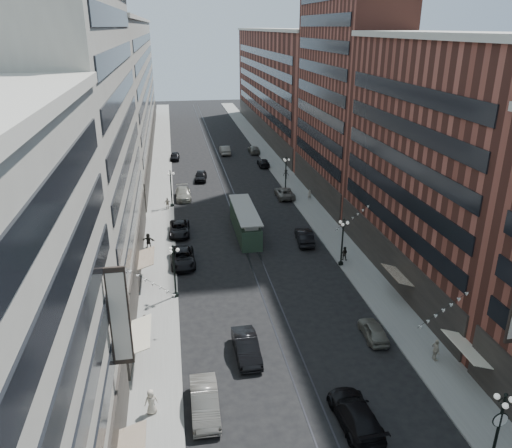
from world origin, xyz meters
TOP-DOWN VIEW (x-y plane):
  - ground at (0.00, 60.00)m, footprint 220.00×220.00m
  - sidewalk_west at (-11.00, 70.00)m, footprint 4.00×180.00m
  - sidewalk_east at (11.00, 70.00)m, footprint 4.00×180.00m
  - rail_west at (-0.70, 70.00)m, footprint 0.12×180.00m
  - rail_east at (0.70, 70.00)m, footprint 0.12×180.00m
  - building_west_mid at (-17.00, 33.00)m, footprint 8.00×36.00m
  - building_west_far at (-17.00, 96.00)m, footprint 8.00×90.00m
  - building_east_mid at (17.00, 28.00)m, footprint 8.00×30.00m
  - building_east_tower at (17.00, 56.00)m, footprint 8.00×26.00m
  - building_east_far at (17.00, 105.00)m, footprint 8.00×72.00m
  - lamppost_sw_far at (-9.20, 28.00)m, footprint 1.03×1.14m
  - lamppost_sw_mid at (-9.20, 55.00)m, footprint 1.03×1.14m
  - lamppost_se_near at (9.20, 4.00)m, footprint 1.08×1.14m
  - lamppost_se_far at (9.20, 32.00)m, footprint 1.03×1.14m
  - lamppost_se_mid at (9.20, 60.00)m, footprint 1.03×1.14m
  - streetcar at (0.00, 43.13)m, footprint 2.70×12.20m
  - car_1 at (-7.53, 11.66)m, footprint 1.91×5.39m
  - car_2 at (-8.27, 35.38)m, footprint 2.81×5.91m
  - car_4 at (7.44, 18.19)m, footprint 1.89×4.31m
  - car_5 at (-3.72, 17.47)m, footprint 1.94×5.30m
  - car_6 at (2.38, 8.84)m, footprint 2.69×6.04m
  - pedestrian_1 at (-11.15, 12.06)m, footprint 1.01×0.69m
  - pedestrian_2 at (-11.83, 21.80)m, footprint 1.01×0.73m
  - pedestrian_4 at (11.02, 14.21)m, footprint 0.52×1.11m
  - car_7 at (-8.40, 44.26)m, footprint 2.78×5.67m
  - car_8 at (-7.44, 58.65)m, footprint 2.39×5.71m
  - car_9 at (-8.28, 83.42)m, footprint 2.05×4.54m
  - car_10 at (6.80, 38.86)m, footprint 2.36×5.38m
  - car_11 at (8.25, 56.59)m, footprint 2.74×5.66m
  - car_12 at (8.40, 75.59)m, footprint 2.12×4.96m
  - car_13 at (-4.09, 68.05)m, footprint 2.57×5.09m
  - car_14 at (2.20, 86.62)m, footprint 1.89×5.41m
  - pedestrian_5 at (-12.20, 40.41)m, footprint 1.75×0.90m
  - pedestrian_6 at (-9.84, 53.93)m, footprint 1.04×0.57m
  - pedestrian_7 at (9.93, 33.12)m, footprint 0.91×0.75m
  - pedestrian_8 at (11.68, 54.37)m, footprint 0.61×0.42m
  - pedestrian_9 at (10.70, 66.21)m, footprint 1.06×0.45m
  - car_extra_0 at (8.40, 86.58)m, footprint 2.15×5.26m

SIDE VIEW (x-z plane):
  - ground at x=0.00m, z-range 0.00..0.00m
  - rail_west at x=-0.70m, z-range 0.00..0.02m
  - rail_east at x=0.70m, z-range 0.00..0.02m
  - sidewalk_west at x=-11.00m, z-range 0.00..0.15m
  - sidewalk_east at x=11.00m, z-range 0.00..0.15m
  - car_12 at x=8.40m, z-range 0.00..1.43m
  - car_4 at x=7.44m, z-range 0.00..1.44m
  - car_9 at x=-8.28m, z-range 0.00..1.51m
  - car_extra_0 at x=8.40m, z-range 0.00..1.52m
  - car_7 at x=-8.40m, z-range 0.00..1.55m
  - car_11 at x=8.25m, z-range 0.00..1.55m
  - car_2 at x=-8.27m, z-range 0.00..1.63m
  - car_8 at x=-7.44m, z-range 0.00..1.65m
  - car_13 at x=-4.09m, z-range 0.00..1.66m
  - car_10 at x=6.80m, z-range 0.00..1.72m
  - car_6 at x=2.38m, z-range 0.00..1.72m
  - car_5 at x=-3.72m, z-range 0.00..1.73m
  - car_1 at x=-7.53m, z-range 0.00..1.77m
  - car_14 at x=2.20m, z-range 0.00..1.78m
  - pedestrian_7 at x=9.93m, z-range 0.15..1.78m
  - pedestrian_8 at x=11.68m, z-range 0.15..1.78m
  - pedestrian_9 at x=10.70m, z-range 0.15..1.79m
  - pedestrian_6 at x=-9.84m, z-range 0.15..1.83m
  - pedestrian_5 at x=-12.20m, z-range 0.15..1.96m
  - pedestrian_2 at x=-11.83m, z-range 0.15..2.02m
  - pedestrian_4 at x=11.02m, z-range 0.15..2.03m
  - pedestrian_1 at x=-11.15m, z-range 0.15..2.04m
  - streetcar at x=0.00m, z-range -0.13..3.24m
  - lamppost_sw_far at x=-9.20m, z-range 0.34..5.86m
  - lamppost_sw_mid at x=-9.20m, z-range 0.34..5.86m
  - lamppost_se_far at x=9.20m, z-range 0.34..5.86m
  - lamppost_se_mid at x=9.20m, z-range 0.34..5.86m
  - lamppost_se_near at x=9.20m, z-range 0.46..5.98m
  - building_east_mid at x=17.00m, z-range 0.00..24.00m
  - building_east_far at x=17.00m, z-range 0.00..24.00m
  - building_west_far at x=-17.00m, z-range 0.00..26.00m
  - building_west_mid at x=-17.00m, z-range 0.00..28.00m
  - building_east_tower at x=17.00m, z-range 0.00..42.00m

